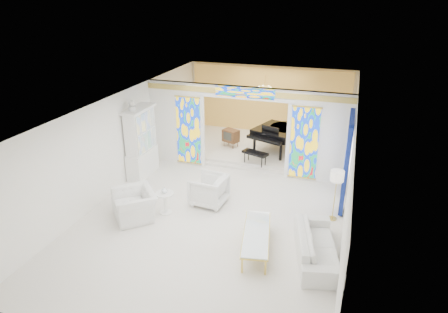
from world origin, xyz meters
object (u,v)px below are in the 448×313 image
(armchair_left, at_px, (134,205))
(sofa, at_px, (317,245))
(china_cabinet, at_px, (141,143))
(armchair_right, at_px, (209,190))
(tv_console, at_px, (231,136))
(grand_piano, at_px, (282,132))
(coffee_table, at_px, (256,234))

(armchair_left, distance_m, sofa, 5.04)
(armchair_left, bearing_deg, china_cabinet, 161.49)
(sofa, bearing_deg, armchair_right, 50.64)
(armchair_left, bearing_deg, tv_console, 126.67)
(armchair_right, bearing_deg, grand_piano, 167.98)
(grand_piano, bearing_deg, tv_console, -156.51)
(armchair_left, relative_size, coffee_table, 0.57)
(sofa, height_order, coffee_table, sofa)
(china_cabinet, bearing_deg, tv_console, 53.79)
(sofa, xyz_separation_m, coffee_table, (-1.45, -0.10, 0.08))
(armchair_left, bearing_deg, armchair_right, 86.39)
(china_cabinet, distance_m, grand_piano, 5.27)
(china_cabinet, distance_m, tv_console, 3.80)
(china_cabinet, xyz_separation_m, grand_piano, (4.20, 3.18, -0.22))
(grand_piano, bearing_deg, coffee_table, -66.02)
(china_cabinet, relative_size, grand_piano, 0.92)
(armchair_right, bearing_deg, china_cabinet, -107.73)
(sofa, distance_m, tv_console, 7.10)
(tv_console, bearing_deg, armchair_left, -78.25)
(coffee_table, distance_m, tv_console, 6.50)
(china_cabinet, xyz_separation_m, armchair_left, (1.14, -2.57, -0.77))
(armchair_right, height_order, sofa, armchair_right)
(china_cabinet, bearing_deg, sofa, -24.91)
(china_cabinet, xyz_separation_m, armchair_right, (2.84, -1.20, -0.72))
(armchair_right, relative_size, tv_console, 1.40)
(tv_console, bearing_deg, china_cabinet, -103.55)
(coffee_table, bearing_deg, grand_piano, 94.81)
(armchair_right, relative_size, grand_piano, 0.33)
(coffee_table, xyz_separation_m, grand_piano, (-0.52, 6.15, 0.53))
(armchair_right, distance_m, sofa, 3.72)
(china_cabinet, xyz_separation_m, coffee_table, (4.72, -2.96, -0.75))
(tv_console, bearing_deg, sofa, -33.55)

